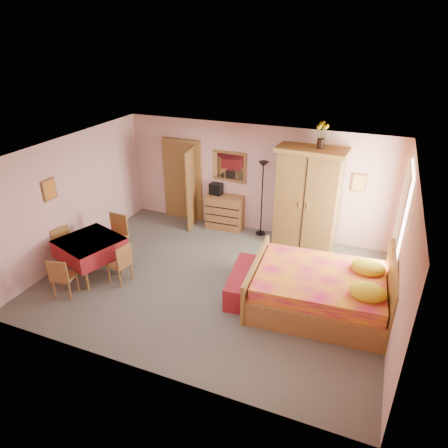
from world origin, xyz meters
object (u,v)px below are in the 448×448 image
at_px(wardrobe, 308,199).
at_px(chair_south, 64,276).
at_px(chair_west, 67,249).
at_px(chair_north, 115,238).
at_px(sunflower_vase, 322,135).
at_px(chest_of_drawers, 225,212).
at_px(chair_east, 119,263).
at_px(wall_mirror, 228,166).
at_px(stereo, 216,189).
at_px(dining_table, 92,257).
at_px(floor_lamp, 262,199).
at_px(bench, 245,282).
at_px(bed, 320,280).

distance_m(wardrobe, chair_south, 5.25).
relative_size(wardrobe, chair_west, 2.65).
bearing_deg(chair_north, sunflower_vase, -148.58).
xyz_separation_m(sunflower_vase, chair_west, (-4.51, -2.84, -2.14)).
distance_m(chest_of_drawers, chair_north, 2.79).
bearing_deg(chair_east, wall_mirror, -6.44).
height_order(stereo, chair_west, stereo).
bearing_deg(stereo, chair_north, -122.05).
distance_m(chest_of_drawers, chair_east, 3.15).
height_order(stereo, dining_table, stereo).
relative_size(wardrobe, sunflower_vase, 4.14).
relative_size(dining_table, chair_north, 1.12).
xyz_separation_m(floor_lamp, dining_table, (-2.65, -2.95, -0.52)).
height_order(chest_of_drawers, sunflower_vase, sunflower_vase).
bearing_deg(stereo, chair_west, -124.98).
bearing_deg(wall_mirror, bench, -59.22).
xyz_separation_m(wall_mirror, chair_south, (-1.72, -3.94, -1.14)).
xyz_separation_m(bed, dining_table, (-4.43, -0.64, -0.16)).
xyz_separation_m(chest_of_drawers, stereo, (-0.25, 0.04, 0.57)).
relative_size(dining_table, chair_east, 1.30).
distance_m(wardrobe, bench, 2.55).
height_order(floor_lamp, chair_east, floor_lamp).
bearing_deg(wall_mirror, chair_north, -121.01).
bearing_deg(chair_north, chair_south, 90.39).
height_order(bed, chair_north, bed).
xyz_separation_m(wall_mirror, chair_north, (-1.67, -2.44, -1.07)).
bearing_deg(dining_table, wardrobe, 37.20).
bearing_deg(bench, wardrobe, 74.06).
height_order(floor_lamp, chair_west, floor_lamp).
bearing_deg(floor_lamp, chair_north, -139.37).
bearing_deg(wall_mirror, wardrobe, -6.06).
xyz_separation_m(chest_of_drawers, chair_south, (-1.72, -3.73, -0.01)).
relative_size(bed, chair_south, 2.91).
distance_m(chest_of_drawers, chair_west, 3.76).
height_order(bench, dining_table, dining_table).
distance_m(bed, chair_east, 3.82).
bearing_deg(dining_table, stereo, 63.88).
relative_size(stereo, sunflower_vase, 0.54).
relative_size(stereo, floor_lamp, 0.16).
bearing_deg(floor_lamp, stereo, 178.23).
bearing_deg(chair_south, chair_east, 33.96).
bearing_deg(chest_of_drawers, chair_east, -112.11).
bearing_deg(chair_south, floor_lamp, 40.15).
bearing_deg(chair_west, chair_north, 156.69).
height_order(bench, chair_east, chair_east).
bearing_deg(chest_of_drawers, chair_south, -117.51).
bearing_deg(bench, chair_north, 176.63).
bearing_deg(chair_west, wardrobe, 142.67).
bearing_deg(chair_east, bed, -68.41).
xyz_separation_m(dining_table, chair_south, (-0.01, -0.77, 0.02)).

